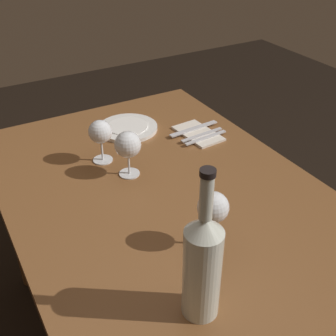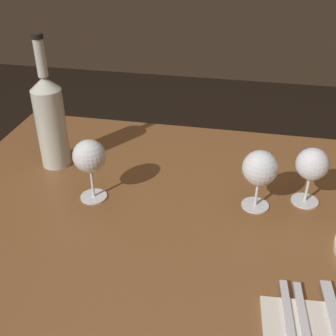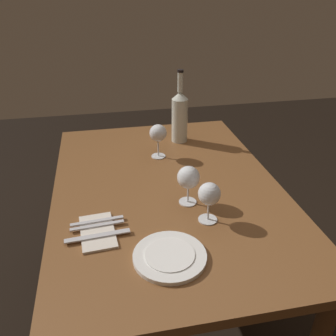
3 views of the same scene
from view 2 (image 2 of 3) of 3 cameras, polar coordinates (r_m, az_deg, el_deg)
name	(u,v)px [view 2 (image 2 of 3)]	position (r m, az deg, el deg)	size (l,w,h in m)	color
dining_table	(197,241)	(1.07, 3.92, -9.81)	(1.30, 0.90, 0.74)	brown
wine_glass_left	(89,157)	(1.01, -10.58, 1.42)	(0.08, 0.08, 0.16)	white
wine_glass_right	(260,169)	(0.99, 12.33, -0.16)	(0.08, 0.08, 0.15)	white
wine_glass_centre	(312,166)	(1.04, 18.90, 0.32)	(0.08, 0.08, 0.15)	white
wine_bottle	(50,120)	(1.17, -15.62, 6.32)	(0.08, 0.08, 0.36)	silver
folded_napkin	(318,327)	(0.81, 19.66, -19.64)	(0.20, 0.12, 0.01)	silver
fork_inner	(304,322)	(0.80, 17.89, -19.26)	(0.03, 0.18, 0.00)	silver
fork_outer	(289,320)	(0.80, 16.02, -19.16)	(0.03, 0.18, 0.00)	silver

